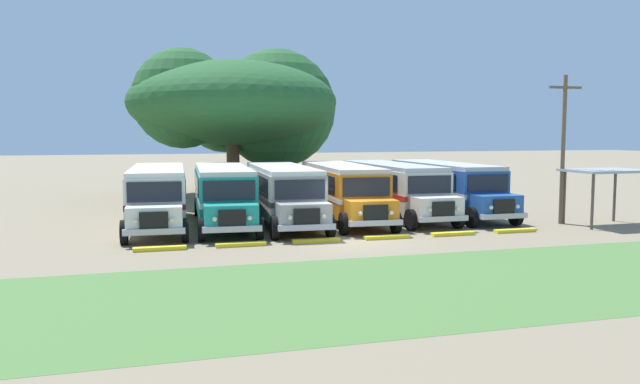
{
  "coord_description": "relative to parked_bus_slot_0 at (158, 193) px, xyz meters",
  "views": [
    {
      "loc": [
        -8.48,
        -24.4,
        4.49
      ],
      "look_at": [
        0.0,
        4.72,
        1.6
      ],
      "focal_mm": 35.08,
      "sensor_mm": 36.0,
      "label": 1
    }
  ],
  "objects": [
    {
      "name": "ground_plane",
      "position": [
        7.63,
        -6.42,
        -1.58
      ],
      "size": [
        220.0,
        220.0,
        0.0
      ],
      "primitive_type": "plane",
      "color": "#84755B"
    },
    {
      "name": "foreground_grass_strip",
      "position": [
        7.63,
        -14.31,
        -1.58
      ],
      "size": [
        80.0,
        8.65,
        0.01
      ],
      "primitive_type": "cube",
      "color": "#4C7538",
      "rests_on": "ground_plane"
    },
    {
      "name": "parked_bus_slot_0",
      "position": [
        0.0,
        0.0,
        0.0
      ],
      "size": [
        3.21,
        10.91,
        2.82
      ],
      "rotation": [
        0.0,
        0.0,
        -1.63
      ],
      "color": "silver",
      "rests_on": "ground_plane"
    },
    {
      "name": "parked_bus_slot_1",
      "position": [
        3.1,
        -0.2,
        0.0
      ],
      "size": [
        3.31,
        10.93,
        2.82
      ],
      "rotation": [
        0.0,
        0.0,
        -1.64
      ],
      "color": "teal",
      "rests_on": "ground_plane"
    },
    {
      "name": "parked_bus_slot_2",
      "position": [
        6.02,
        -0.6,
        0.0
      ],
      "size": [
        3.17,
        10.91,
        2.82
      ],
      "rotation": [
        0.0,
        0.0,
        -1.62
      ],
      "color": "#9E9993",
      "rests_on": "ground_plane"
    },
    {
      "name": "parked_bus_slot_3",
      "position": [
        9.27,
        -0.22,
        0.0
      ],
      "size": [
        3.3,
        10.93,
        2.82
      ],
      "rotation": [
        0.0,
        0.0,
        -1.64
      ],
      "color": "orange",
      "rests_on": "ground_plane"
    },
    {
      "name": "parked_bus_slot_4",
      "position": [
        12.27,
        0.16,
        0.0
      ],
      "size": [
        2.71,
        10.84,
        2.82
      ],
      "rotation": [
        0.0,
        0.0,
        -1.57
      ],
      "color": "silver",
      "rests_on": "ground_plane"
    },
    {
      "name": "parked_bus_slot_5",
      "position": [
        15.42,
        0.19,
        0.0
      ],
      "size": [
        2.69,
        10.84,
        2.82
      ],
      "rotation": [
        0.0,
        0.0,
        -1.57
      ],
      "color": "#23519E",
      "rests_on": "ground_plane"
    },
    {
      "name": "curb_wheelstop_0",
      "position": [
        -0.15,
        -6.5,
        -1.51
      ],
      "size": [
        2.0,
        0.36,
        0.15
      ],
      "primitive_type": "cube",
      "color": "yellow",
      "rests_on": "ground_plane"
    },
    {
      "name": "curb_wheelstop_1",
      "position": [
        2.96,
        -6.5,
        -1.51
      ],
      "size": [
        2.0,
        0.36,
        0.15
      ],
      "primitive_type": "cube",
      "color": "yellow",
      "rests_on": "ground_plane"
    },
    {
      "name": "curb_wheelstop_2",
      "position": [
        6.07,
        -6.5,
        -1.51
      ],
      "size": [
        2.0,
        0.36,
        0.15
      ],
      "primitive_type": "cube",
      "color": "yellow",
      "rests_on": "ground_plane"
    },
    {
      "name": "curb_wheelstop_3",
      "position": [
        9.18,
        -6.5,
        -1.51
      ],
      "size": [
        2.0,
        0.36,
        0.15
      ],
      "primitive_type": "cube",
      "color": "yellow",
      "rests_on": "ground_plane"
    },
    {
      "name": "curb_wheelstop_4",
      "position": [
        12.29,
        -6.5,
        -1.51
      ],
      "size": [
        2.0,
        0.36,
        0.15
      ],
      "primitive_type": "cube",
      "color": "yellow",
      "rests_on": "ground_plane"
    },
    {
      "name": "curb_wheelstop_5",
      "position": [
        15.41,
        -6.5,
        -1.51
      ],
      "size": [
        2.0,
        0.36,
        0.15
      ],
      "primitive_type": "cube",
      "color": "yellow",
      "rests_on": "ground_plane"
    },
    {
      "name": "broad_shade_tree",
      "position": [
        6.04,
        13.73,
        4.87
      ],
      "size": [
        14.98,
        15.67,
        10.58
      ],
      "color": "brown",
      "rests_on": "ground_plane"
    },
    {
      "name": "utility_pole",
      "position": [
        19.12,
        -4.78,
        2.3
      ],
      "size": [
        1.8,
        0.2,
        7.27
      ],
      "color": "brown",
      "rests_on": "ground_plane"
    },
    {
      "name": "waiting_shelter",
      "position": [
        20.8,
        -5.77,
        0.87
      ],
      "size": [
        3.6,
        2.6,
        2.72
      ],
      "color": "brown",
      "rests_on": "ground_plane"
    }
  ]
}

